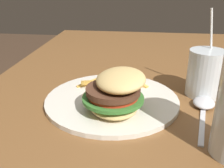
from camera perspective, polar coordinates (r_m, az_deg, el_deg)
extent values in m
cube|color=brown|center=(0.67, 17.35, -3.70)|extent=(1.44, 1.07, 0.03)
cylinder|color=brown|center=(1.45, -7.26, -4.97)|extent=(0.07, 0.07, 0.75)
cylinder|color=silver|center=(0.60, 0.00, -3.47)|extent=(0.30, 0.30, 0.01)
ellipsoid|color=#DBB770|center=(0.54, 0.23, -4.60)|extent=(0.15, 0.14, 0.02)
cylinder|color=#38752D|center=(0.53, 0.23, -3.10)|extent=(0.16, 0.16, 0.01)
cylinder|color=red|center=(0.53, 0.23, -2.37)|extent=(0.13, 0.13, 0.01)
cylinder|color=#4C2D1E|center=(0.52, 0.24, -1.38)|extent=(0.14, 0.14, 0.01)
ellipsoid|color=#DBB770|center=(0.52, 1.84, 0.99)|extent=(0.15, 0.14, 0.04)
cube|color=gold|center=(0.64, 0.79, 0.73)|extent=(0.02, 0.08, 0.01)
cube|color=gold|center=(0.64, -0.34, 1.17)|extent=(0.06, 0.06, 0.03)
cube|color=gold|center=(0.63, -1.14, 0.32)|extent=(0.05, 0.06, 0.03)
cube|color=gold|center=(0.64, 1.29, 0.08)|extent=(0.05, 0.08, 0.02)
cube|color=gold|center=(0.67, 5.24, 0.43)|extent=(0.05, 0.06, 0.02)
cube|color=gold|center=(0.66, 4.16, 0.50)|extent=(0.03, 0.07, 0.02)
cube|color=gold|center=(0.64, -1.62, 0.65)|extent=(0.07, 0.04, 0.02)
cube|color=gold|center=(0.67, -4.42, 0.42)|extent=(0.08, 0.04, 0.03)
cube|color=gold|center=(0.65, 4.32, 0.24)|extent=(0.08, 0.04, 0.04)
cube|color=gold|center=(0.63, -2.57, -0.76)|extent=(0.07, 0.03, 0.02)
cube|color=gold|center=(0.63, 1.29, 0.30)|extent=(0.07, 0.07, 0.04)
cube|color=gold|center=(0.63, -1.50, -0.47)|extent=(0.07, 0.06, 0.03)
cube|color=gold|center=(0.66, 1.62, 0.73)|extent=(0.08, 0.05, 0.03)
cube|color=gold|center=(0.61, -0.90, -0.80)|extent=(0.03, 0.08, 0.03)
cube|color=gold|center=(0.67, -4.12, 0.51)|extent=(0.06, 0.08, 0.03)
cylinder|color=silver|center=(0.65, 19.70, 2.24)|extent=(0.08, 0.08, 0.11)
cylinder|color=yellow|center=(0.66, 19.58, 1.39)|extent=(0.07, 0.07, 0.09)
cylinder|color=white|center=(0.66, 20.77, 6.51)|extent=(0.02, 0.03, 0.20)
ellipsoid|color=silver|center=(0.61, 19.38, -3.85)|extent=(0.07, 0.06, 0.02)
cube|color=silver|center=(0.54, 19.01, -8.69)|extent=(0.13, 0.04, 0.00)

